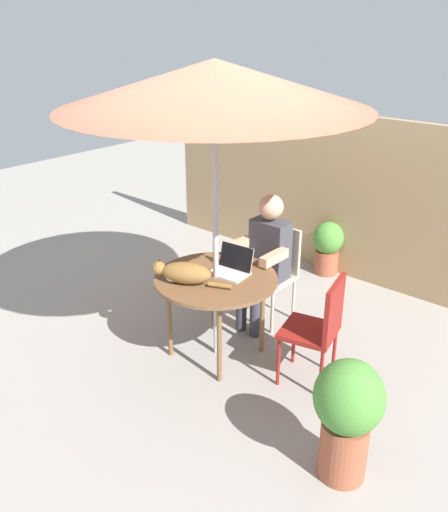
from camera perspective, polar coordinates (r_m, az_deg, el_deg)
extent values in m
plane|color=gray|center=(4.75, -0.80, -10.03)|extent=(14.00, 14.00, 0.00)
cube|color=tan|center=(5.96, 12.75, 5.95)|extent=(4.72, 0.08, 1.74)
cylinder|color=brown|center=(4.39, -0.85, -2.37)|extent=(1.00, 1.00, 0.03)
cylinder|color=brown|center=(4.60, 4.04, -6.23)|extent=(0.04, 0.04, 0.69)
cylinder|color=brown|center=(4.90, -1.10, -4.13)|extent=(0.04, 0.04, 0.69)
cylinder|color=brown|center=(4.56, -5.73, -6.58)|extent=(0.04, 0.04, 0.69)
cylinder|color=brown|center=(4.24, -0.50, -9.09)|extent=(0.04, 0.04, 0.69)
cylinder|color=#B7B7BC|center=(4.23, -0.88, 2.37)|extent=(0.04, 0.04, 2.20)
cone|color=#BF4C38|center=(3.96, -0.99, 17.54)|extent=(2.24, 2.24, 0.34)
sphere|color=#B7B7BC|center=(3.96, -0.99, 17.73)|extent=(0.06, 0.06, 0.06)
cube|color=#B2A899|center=(5.03, 4.72, -2.28)|extent=(0.40, 0.40, 0.04)
cube|color=#B2A899|center=(5.06, 6.02, 0.82)|extent=(0.40, 0.04, 0.44)
cylinder|color=#B2A899|center=(5.17, 7.27, -4.45)|extent=(0.03, 0.03, 0.42)
cylinder|color=#B2A899|center=(5.34, 4.25, -3.34)|extent=(0.03, 0.03, 0.42)
cylinder|color=#B2A899|center=(5.10, 1.95, -4.68)|extent=(0.03, 0.03, 0.42)
cylinder|color=#B2A899|center=(4.93, 5.05, -5.90)|extent=(0.03, 0.03, 0.42)
cube|color=maroon|center=(4.26, 8.83, -7.76)|extent=(0.48, 0.48, 0.04)
cube|color=maroon|center=(4.10, 11.43, -5.47)|extent=(0.13, 0.40, 0.44)
cylinder|color=maroon|center=(4.21, 10.10, -12.02)|extent=(0.03, 0.03, 0.42)
cylinder|color=maroon|center=(4.48, 11.44, -9.67)|extent=(0.03, 0.03, 0.42)
cylinder|color=maroon|center=(4.56, 7.31, -8.70)|extent=(0.03, 0.03, 0.42)
cylinder|color=maroon|center=(4.29, 5.70, -10.93)|extent=(0.03, 0.03, 0.42)
cube|color=#3F3F47|center=(4.91, 4.83, 0.73)|extent=(0.34, 0.20, 0.54)
sphere|color=#DBAD89|center=(4.76, 4.93, 5.13)|extent=(0.22, 0.22, 0.22)
cube|color=#383842|center=(4.93, 2.96, -1.89)|extent=(0.12, 0.30, 0.12)
cylinder|color=#383842|center=(4.96, 1.82, -5.37)|extent=(0.10, 0.10, 0.46)
cube|color=#383842|center=(4.85, 4.45, -2.43)|extent=(0.12, 0.30, 0.12)
cylinder|color=#383842|center=(4.87, 3.29, -5.96)|extent=(0.10, 0.10, 0.46)
cube|color=#DBAD89|center=(4.84, 1.40, 1.11)|extent=(0.08, 0.32, 0.08)
cube|color=#DBAD89|center=(4.62, 5.24, -0.16)|extent=(0.08, 0.32, 0.08)
cube|color=silver|center=(4.42, 0.52, -1.84)|extent=(0.32, 0.25, 0.02)
cube|color=black|center=(4.46, 1.28, -0.11)|extent=(0.30, 0.09, 0.20)
cube|color=silver|center=(4.46, 1.34, -0.07)|extent=(0.30, 0.09, 0.20)
ellipsoid|color=olive|center=(4.27, -3.96, -1.78)|extent=(0.44, 0.35, 0.17)
sphere|color=olive|center=(4.33, -6.84, -1.22)|extent=(0.11, 0.11, 0.11)
ellipsoid|color=white|center=(4.32, -5.34, -2.08)|extent=(0.16, 0.16, 0.09)
cylinder|color=olive|center=(4.20, -0.41, -3.09)|extent=(0.18, 0.11, 0.04)
cone|color=olive|center=(4.33, -6.74, -0.46)|extent=(0.04, 0.04, 0.03)
cone|color=olive|center=(4.28, -7.01, -0.78)|extent=(0.04, 0.04, 0.03)
cylinder|color=#9E5138|center=(6.17, 10.63, -0.60)|extent=(0.26, 0.26, 0.27)
ellipsoid|color=#4C8C38|center=(6.06, 10.83, 1.86)|extent=(0.33, 0.33, 0.36)
cylinder|color=#9E5138|center=(3.65, 12.34, -19.07)|extent=(0.30, 0.30, 0.40)
ellipsoid|color=#4C8C38|center=(3.40, 12.94, -14.16)|extent=(0.43, 0.43, 0.47)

